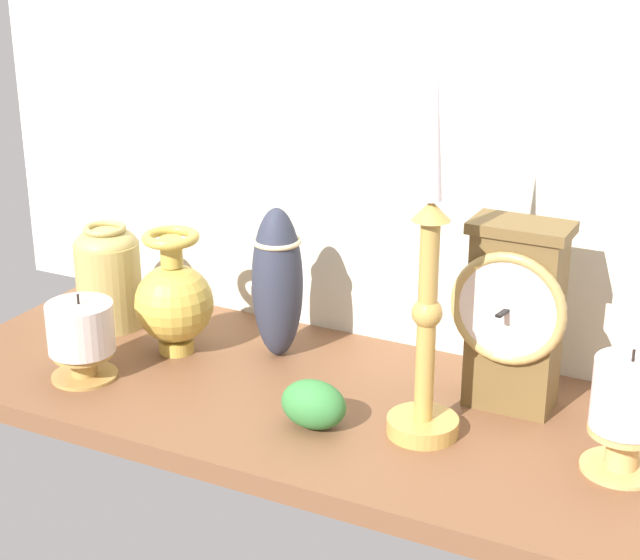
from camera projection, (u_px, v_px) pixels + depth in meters
ground_plane at (345, 411)px, 115.44cm from camera, size 100.00×36.00×2.40cm
back_wall at (417, 84)px, 118.91cm from camera, size 120.00×2.00×65.00cm
mantel_clock at (514, 314)px, 110.05cm from camera, size 12.55×8.72×21.23cm
candlestick_tall_left at (427, 311)px, 103.36cm from camera, size 7.59×7.59×40.00cm
brass_vase_bulbous at (174, 299)px, 125.10cm from camera, size 9.66×9.66×15.49cm
brass_vase_jar at (108, 274)px, 132.83cm from camera, size 8.42×8.42×13.70cm
pillar_candle_front at (81, 336)px, 118.99cm from camera, size 7.77×7.77×10.45cm
pillar_candle_near_clock at (627, 410)px, 99.19cm from camera, size 7.95×7.95×12.98cm
tall_ceramic_vase at (277, 282)px, 123.26cm from camera, size 6.18×6.18×18.84cm
ivy_sprig at (314, 404)px, 108.68cm from camera, size 7.29×5.11×5.31cm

